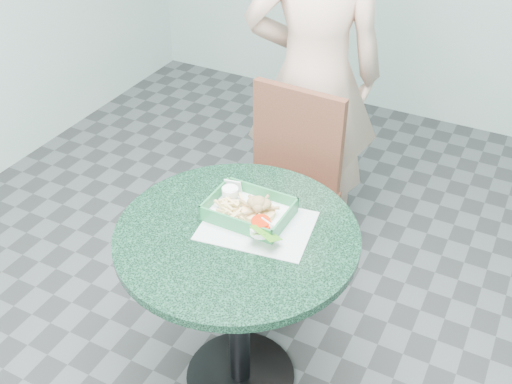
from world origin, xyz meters
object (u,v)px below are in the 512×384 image
at_px(crab_sandwich, 258,211).
at_px(cafe_table, 238,273).
at_px(food_basket, 249,217).
at_px(sauce_ramekin, 230,196).
at_px(dining_chair, 286,181).
at_px(diner_person, 316,51).

bearing_deg(crab_sandwich, cafe_table, -108.10).
height_order(food_basket, sauce_ramekin, sauce_ramekin).
xyz_separation_m(cafe_table, food_basket, (-0.00, 0.09, 0.19)).
xyz_separation_m(crab_sandwich, sauce_ramekin, (-0.13, 0.03, 0.00)).
height_order(cafe_table, dining_chair, dining_chair).
bearing_deg(dining_chair, cafe_table, -77.18).
bearing_deg(cafe_table, dining_chair, 100.11).
xyz_separation_m(food_basket, sauce_ramekin, (-0.09, 0.03, 0.03)).
bearing_deg(dining_chair, sauce_ramekin, -85.13).
bearing_deg(sauce_ramekin, diner_person, 93.82).
bearing_deg(cafe_table, crab_sandwich, 71.90).
height_order(crab_sandwich, sauce_ramekin, crab_sandwich).
relative_size(dining_chair, sauce_ramekin, 16.07).
bearing_deg(diner_person, food_basket, 74.51).
xyz_separation_m(cafe_table, sauce_ramekin, (-0.10, 0.13, 0.22)).
bearing_deg(diner_person, cafe_table, 73.78).
bearing_deg(crab_sandwich, diner_person, 101.53).
height_order(dining_chair, food_basket, dining_chair).
relative_size(cafe_table, diner_person, 0.41).
xyz_separation_m(dining_chair, crab_sandwich, (0.15, -0.55, 0.27)).
xyz_separation_m(diner_person, crab_sandwich, (0.19, -0.91, -0.20)).
bearing_deg(food_basket, diner_person, 99.48).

